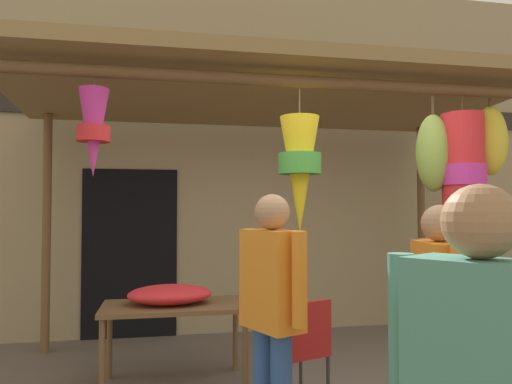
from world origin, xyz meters
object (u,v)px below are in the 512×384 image
object	(u,v)px
flower_heap_on_table	(172,294)
passerby_at_right	(441,319)
folding_chair	(300,344)
vendor_in_orange	(272,303)
display_table	(175,313)

from	to	relation	value
flower_heap_on_table	passerby_at_right	bearing A→B (deg)	-50.75
flower_heap_on_table	folding_chair	world-z (taller)	flower_heap_on_table
folding_chair	passerby_at_right	bearing A→B (deg)	-63.63
folding_chair	vendor_in_orange	world-z (taller)	vendor_in_orange
display_table	folding_chair	world-z (taller)	folding_chair
flower_heap_on_table	passerby_at_right	world-z (taller)	passerby_at_right
flower_heap_on_table	vendor_in_orange	distance (m)	1.53
vendor_in_orange	folding_chair	bearing A→B (deg)	60.79
display_table	folding_chair	size ratio (longest dim) A/B	1.48
display_table	folding_chair	xyz separation A→B (m)	(0.92, -0.74, -0.12)
folding_chair	vendor_in_orange	distance (m)	0.88
folding_chair	passerby_at_right	xyz separation A→B (m)	(0.52, -1.05, 0.40)
folding_chair	vendor_in_orange	bearing A→B (deg)	-119.21
folding_chair	passerby_at_right	size ratio (longest dim) A/B	0.54
vendor_in_orange	passerby_at_right	world-z (taller)	vendor_in_orange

